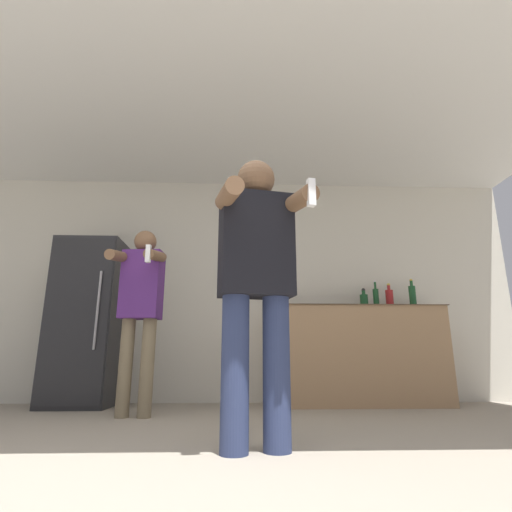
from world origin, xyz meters
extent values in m
plane|color=gray|center=(0.00, 0.00, 0.00)|extent=(14.00, 14.00, 0.00)
cube|color=beige|center=(0.00, 2.95, 1.27)|extent=(7.00, 0.06, 2.55)
cube|color=silver|center=(0.00, 1.46, 2.57)|extent=(7.00, 3.44, 0.05)
cube|color=#262628|center=(-1.23, 2.58, 0.83)|extent=(0.64, 0.67, 1.65)
cube|color=black|center=(-1.23, 2.24, 0.83)|extent=(0.61, 0.01, 1.59)
cylinder|color=#99999E|center=(-1.02, 2.22, 0.91)|extent=(0.02, 0.02, 0.74)
cube|color=#997551|center=(1.57, 2.61, 0.49)|extent=(1.69, 0.61, 0.98)
cube|color=brown|center=(1.57, 2.61, 0.98)|extent=(1.72, 0.64, 0.01)
cylinder|color=#194723|center=(1.68, 2.67, 1.06)|extent=(0.09, 0.09, 0.15)
cylinder|color=#194723|center=(1.68, 2.67, 1.17)|extent=(0.04, 0.04, 0.05)
sphere|color=black|center=(1.68, 2.67, 1.19)|extent=(0.04, 0.04, 0.04)
cylinder|color=#194723|center=(2.23, 2.67, 1.11)|extent=(0.07, 0.07, 0.25)
cylinder|color=#194723|center=(2.23, 2.67, 1.27)|extent=(0.03, 0.03, 0.07)
sphere|color=#B29933|center=(2.23, 2.67, 1.31)|extent=(0.03, 0.03, 0.03)
cylinder|color=#194723|center=(1.82, 2.67, 1.09)|extent=(0.06, 0.06, 0.22)
cylinder|color=#194723|center=(1.82, 2.67, 1.24)|extent=(0.02, 0.02, 0.08)
sphere|color=silver|center=(1.82, 2.67, 1.29)|extent=(0.03, 0.03, 0.03)
cylinder|color=maroon|center=(1.97, 2.67, 1.09)|extent=(0.08, 0.08, 0.20)
cylinder|color=maroon|center=(1.97, 2.67, 1.22)|extent=(0.03, 0.03, 0.06)
sphere|color=#B29933|center=(1.97, 2.67, 1.25)|extent=(0.04, 0.04, 0.04)
cylinder|color=navy|center=(0.31, 0.49, 0.39)|extent=(0.14, 0.14, 0.77)
cylinder|color=navy|center=(0.52, 0.53, 0.39)|extent=(0.14, 0.14, 0.77)
cube|color=black|center=(0.41, 0.51, 1.06)|extent=(0.43, 0.27, 0.58)
sphere|color=brown|center=(0.41, 0.51, 1.46)|extent=(0.22, 0.22, 0.22)
cylinder|color=brown|center=(0.26, 0.29, 1.27)|extent=(0.17, 0.40, 0.16)
cylinder|color=brown|center=(0.63, 0.36, 1.27)|extent=(0.17, 0.40, 0.16)
cube|color=white|center=(0.67, 0.17, 1.24)|extent=(0.04, 0.04, 0.14)
cylinder|color=#75664C|center=(-0.61, 1.80, 0.39)|extent=(0.11, 0.11, 0.78)
cylinder|color=#75664C|center=(-0.43, 1.78, 0.39)|extent=(0.11, 0.11, 0.78)
cube|color=#4C236B|center=(-0.52, 1.79, 1.07)|extent=(0.35, 0.23, 0.58)
sphere|color=brown|center=(-0.52, 1.79, 1.46)|extent=(0.19, 0.19, 0.19)
cylinder|color=brown|center=(-0.69, 1.63, 1.28)|extent=(0.12, 0.38, 0.15)
cylinder|color=brown|center=(-0.38, 1.60, 1.28)|extent=(0.12, 0.38, 0.15)
cube|color=white|center=(-0.40, 1.42, 1.25)|extent=(0.04, 0.04, 0.14)
camera|label=1|loc=(0.33, -1.62, 0.44)|focal=28.00mm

